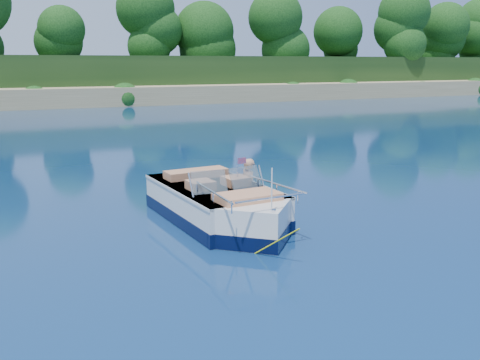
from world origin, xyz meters
The scene contains 6 objects.
ground centered at (0.00, 0.00, 0.00)m, with size 160.00×160.00×0.00m, color #091F45.
shoreline centered at (0.00, 63.77, 0.98)m, with size 170.00×59.00×6.00m.
treeline centered at (0.04, 41.01, 5.55)m, with size 150.00×7.12×8.19m.
motorboat centered at (1.53, 2.07, 0.35)m, with size 2.20×5.40×1.80m.
tow_tube centered at (2.99, 3.62, 0.08)m, with size 1.63×1.63×0.33m.
boy centered at (2.90, 3.67, 0.00)m, with size 0.57×0.37×1.56m, color tan.
Camera 1 is at (-2.70, -8.30, 3.44)m, focal length 40.00 mm.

